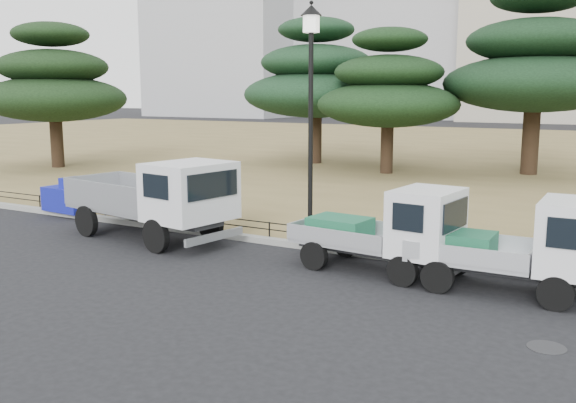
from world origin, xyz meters
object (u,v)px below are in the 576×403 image
Objects in this scene: truck_kei_rear at (522,246)px; tarp_pile at (73,197)px; truck_kei_front at (387,230)px; street_lamp at (311,84)px; truck_large at (156,195)px.

truck_kei_rear is 2.15× the size of tarp_pile.
truck_kei_front is 4.34m from street_lamp.
truck_kei_front is at bearing 9.67° from truck_large.
truck_large reaches higher than truck_kei_rear.
tarp_pile is at bearing -179.99° from street_lamp.
truck_kei_front reaches higher than tarp_pile.
tarp_pile is at bearing 172.82° from truck_large.
street_lamp is at bearing 164.17° from truck_kei_rear.
truck_kei_rear is (9.41, -0.05, -0.25)m from truck_large.
street_lamp is 3.39× the size of tarp_pile.
street_lamp reaches higher than truck_kei_front.
truck_large is 6.57m from truck_kei_front.
truck_kei_front is at bearing 176.96° from truck_kei_rear.
truck_large reaches higher than truck_kei_front.
street_lamp is 9.42m from tarp_pile.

